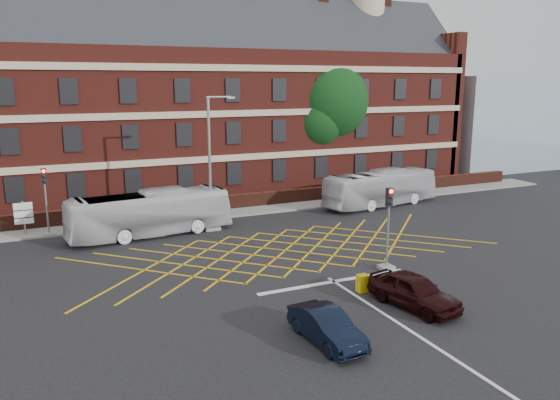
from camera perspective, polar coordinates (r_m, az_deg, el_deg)
name	(u,v)px	position (r m, az deg, el deg)	size (l,w,h in m)	color
ground	(301,261)	(29.64, 2.22, -6.34)	(120.00, 120.00, 0.00)	black
victorian_building	(190,101)	(48.82, -9.36, 10.21)	(51.00, 12.17, 20.40)	#5E1F18
boundary_wall	(223,203)	(41.09, -5.99, -0.32)	(56.00, 0.50, 1.10)	#451C12
far_pavement	(227,212)	(40.27, -5.51, -1.28)	(60.00, 3.00, 0.12)	slate
glass_block	(488,122)	(65.76, 20.91, 7.58)	(14.00, 10.00, 10.00)	#99B2BF
box_junction_hatching	(285,250)	(31.34, 0.56, -5.27)	(11.50, 0.12, 0.02)	#CC990C
stop_line	(334,281)	(26.75, 5.65, -8.47)	(8.00, 0.30, 0.02)	silver
centre_line	(421,338)	(21.86, 14.50, -13.75)	(0.15, 14.00, 0.02)	silver
bus_left	(150,213)	(34.95, -13.41, -1.37)	(2.38, 10.17, 2.83)	silver
bus_right	(381,188)	(42.94, 10.48, 1.22)	(2.32, 9.93, 2.76)	#BBBBC0
car_navy	(327,326)	(20.70, 4.88, -13.03)	(1.32, 3.78, 1.24)	black
car_maroon	(414,291)	(24.24, 13.82, -9.20)	(1.73, 4.29, 1.46)	black
deciduous_tree	(326,107)	(49.77, 4.82, 9.67)	(7.73, 7.55, 11.55)	black
traffic_light_near	(388,236)	(28.29, 11.19, -3.74)	(0.70, 0.70, 4.27)	slate
traffic_light_far	(47,209)	(36.72, -23.18, -0.83)	(0.70, 0.70, 4.27)	slate
street_lamp	(211,185)	(35.36, -7.19, 1.52)	(2.25, 1.00, 8.57)	slate
direction_signs	(24,214)	(37.47, -25.22, -1.37)	(1.10, 0.16, 2.20)	gray
utility_cabinet	(363,283)	(25.58, 8.62, -8.60)	(0.49, 0.42, 0.80)	gold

